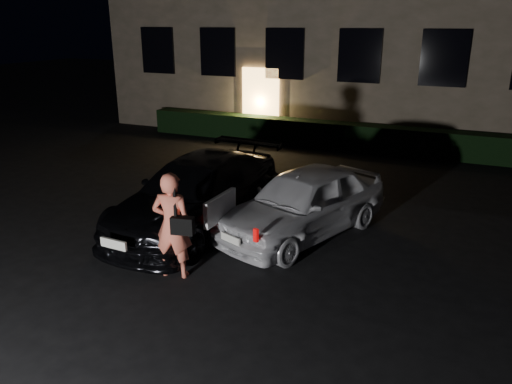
% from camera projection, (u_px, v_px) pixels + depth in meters
% --- Properties ---
extents(ground, '(80.00, 80.00, 0.00)m').
position_uv_depth(ground, '(190.00, 300.00, 7.69)').
color(ground, black).
rests_on(ground, ground).
extents(hedge, '(15.00, 0.70, 0.85)m').
position_uv_depth(hedge, '(352.00, 136.00, 16.64)').
color(hedge, black).
rests_on(hedge, ground).
extents(sedan, '(2.22, 5.06, 1.42)m').
position_uv_depth(sedan, '(198.00, 193.00, 10.27)').
color(sedan, black).
rests_on(sedan, ground).
extents(hatch, '(2.94, 4.30, 1.36)m').
position_uv_depth(hatch, '(303.00, 202.00, 9.87)').
color(hatch, silver).
rests_on(hatch, ground).
extents(man, '(0.81, 0.57, 1.81)m').
position_uv_depth(man, '(173.00, 225.00, 8.15)').
color(man, '#E96D54').
rests_on(man, ground).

